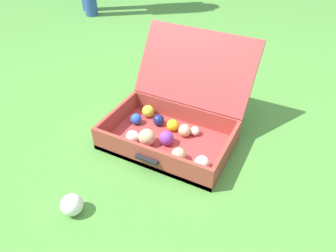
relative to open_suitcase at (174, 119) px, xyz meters
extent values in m
plane|color=#4C8C38|center=(0.08, -0.14, -0.10)|extent=(16.00, 16.00, 0.00)
cube|color=#B23838|center=(0.00, -0.08, -0.09)|extent=(0.62, 0.39, 0.03)
cube|color=#9E3D33|center=(-0.29, -0.08, -0.04)|extent=(0.02, 0.39, 0.12)
cube|color=#9E3D33|center=(0.30, -0.08, -0.04)|extent=(0.02, 0.39, 0.12)
cube|color=#9E3D33|center=(0.00, -0.27, -0.04)|extent=(0.58, 0.02, 0.12)
cube|color=#9E3D33|center=(0.00, 0.11, -0.04)|extent=(0.58, 0.02, 0.12)
cube|color=#B23838|center=(0.00, 0.23, 0.18)|extent=(0.62, 0.24, 0.34)
cube|color=black|center=(0.00, -0.29, -0.03)|extent=(0.11, 0.02, 0.02)
sphere|color=#D1B784|center=(-0.07, -0.15, -0.04)|extent=(0.08, 0.08, 0.08)
sphere|color=yellow|center=(-0.01, 0.01, -0.05)|extent=(0.06, 0.06, 0.06)
sphere|color=white|center=(0.23, -0.19, -0.04)|extent=(0.07, 0.07, 0.07)
sphere|color=navy|center=(-0.10, 0.01, -0.05)|extent=(0.06, 0.06, 0.06)
sphere|color=#D1B784|center=(0.11, -0.18, -0.05)|extent=(0.07, 0.07, 0.07)
sphere|color=#D1B784|center=(0.06, -0.01, -0.05)|extent=(0.06, 0.06, 0.06)
sphere|color=purple|center=(0.01, -0.11, -0.04)|extent=(0.07, 0.07, 0.07)
sphere|color=white|center=(-0.14, -0.17, -0.05)|extent=(0.07, 0.07, 0.07)
sphere|color=blue|center=(-0.21, -0.03, -0.05)|extent=(0.06, 0.06, 0.06)
sphere|color=white|center=(0.10, 0.02, -0.06)|extent=(0.05, 0.05, 0.05)
sphere|color=#CCDB38|center=(-0.19, 0.06, -0.05)|extent=(0.07, 0.07, 0.07)
sphere|color=white|center=(-0.14, -0.62, -0.06)|extent=(0.09, 0.09, 0.09)
camera|label=1|loc=(0.56, -1.15, 0.94)|focal=33.91mm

